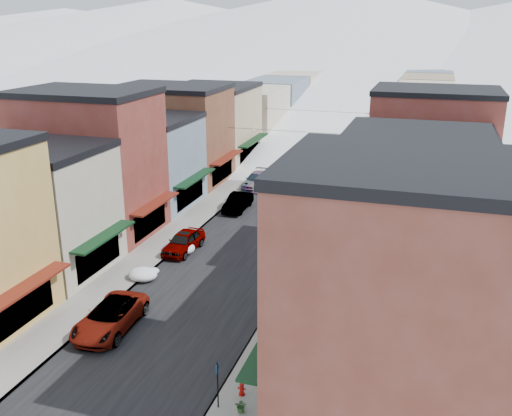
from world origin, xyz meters
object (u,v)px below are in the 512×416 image
Objects in this scene: car_silver_sedan at (184,242)px; fire_hydrant at (242,389)px; car_green_sedan at (294,240)px; trash_can at (306,275)px; car_dark_hatch at (238,202)px; car_white_suv at (110,317)px; streetlamp_near at (323,211)px.

car_silver_sedan is 19.52m from fire_hydrant.
trash_can is (2.35, -6.21, -0.05)m from car_green_sedan.
car_silver_sedan reaches higher than fire_hydrant.
fire_hydrant is at bearing -70.92° from car_dark_hatch.
car_green_sedan is (7.58, 16.02, -0.17)m from car_white_suv.
trash_can is at bearing 89.19° from fire_hydrant.
car_white_suv is 20.54m from streetlamp_near.
car_white_suv reaches higher than car_dark_hatch.
car_white_suv is at bearing -135.34° from trash_can.
car_white_suv is at bearing -83.66° from car_silver_sedan.
streetlamp_near is at bearing -134.14° from car_green_sedan.
car_dark_hatch is at bearing 149.18° from streetlamp_near.
car_green_sedan is (7.60, -7.78, -0.15)m from car_dark_hatch.
streetlamp_near reaches higher than trash_can.
car_silver_sedan is 7.10× the size of fire_hydrant.
car_dark_hatch is 11.18m from streetlamp_near.
car_white_suv reaches higher than fire_hydrant.
car_silver_sedan reaches higher than car_white_suv.
car_green_sedan reaches higher than fire_hydrant.
car_dark_hatch is 17.17m from trash_can.
car_silver_sedan is 9.06m from car_green_sedan.
car_white_suv is 1.49× the size of car_green_sedan.
streetlamp_near is (9.47, -5.65, 1.87)m from car_dark_hatch.
car_silver_sedan is 1.00× the size of car_dark_hatch.
streetlamp_near is (-0.29, 22.02, 2.22)m from fire_hydrant.
car_green_sedan is at bearing 96.19° from fire_hydrant.
streetlamp_near is at bearing 93.32° from trash_can.
car_green_sedan is 1.01× the size of streetlamp_near.
streetlamp_near reaches higher than car_white_suv.
fire_hydrant is 0.76× the size of trash_can.
car_dark_hatch reaches higher than trash_can.
car_silver_sedan is at bearing -94.29° from car_dark_hatch.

